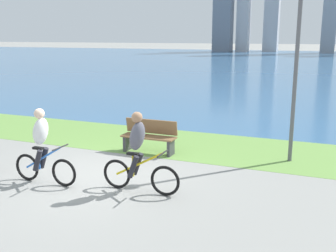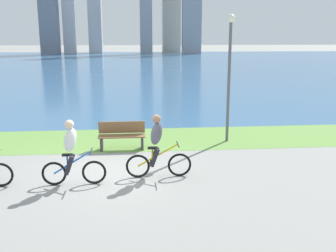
{
  "view_description": "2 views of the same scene",
  "coord_description": "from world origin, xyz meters",
  "views": [
    {
      "loc": [
        4.79,
        -7.36,
        3.13
      ],
      "look_at": [
        1.52,
        0.67,
        1.16
      ],
      "focal_mm": 42.8,
      "sensor_mm": 36.0,
      "label": 1
    },
    {
      "loc": [
        0.73,
        -9.9,
        3.59
      ],
      "look_at": [
        1.68,
        0.39,
        1.16
      ],
      "focal_mm": 41.08,
      "sensor_mm": 36.0,
      "label": 2
    }
  ],
  "objects": [
    {
      "name": "bench_near_path",
      "position": [
        0.35,
        2.2,
        0.45
      ],
      "size": [
        1.5,
        0.47,
        0.9
      ],
      "color": "brown",
      "rests_on": "ground"
    },
    {
      "name": "bay_water_surface",
      "position": [
        0.0,
        42.93,
        0.0
      ],
      "size": [
        300.0,
        76.0,
        0.0
      ],
      "primitive_type": "cube",
      "color": "#386693",
      "rests_on": "ground"
    },
    {
      "name": "lamppost_tall",
      "position": [
        3.99,
        2.86,
        2.77
      ],
      "size": [
        0.28,
        0.28,
        4.29
      ],
      "color": "#595960",
      "rests_on": "ground"
    },
    {
      "name": "ground_plane",
      "position": [
        0.0,
        0.0,
        0.0
      ],
      "size": [
        300.0,
        300.0,
        0.0
      ],
      "primitive_type": "plane",
      "color": "gray"
    },
    {
      "name": "grass_strip_bayside",
      "position": [
        0.0,
        3.37,
        0.0
      ],
      "size": [
        120.0,
        3.13,
        0.01
      ],
      "primitive_type": "cube",
      "color": "#6B9947",
      "rests_on": "ground"
    },
    {
      "name": "cyclist_trailing",
      "position": [
        -0.78,
        -0.78,
        0.83
      ],
      "size": [
        1.57,
        0.52,
        1.64
      ],
      "color": "black",
      "rests_on": "ground"
    },
    {
      "name": "cyclist_lead",
      "position": [
        1.33,
        -0.44,
        0.83
      ],
      "size": [
        1.71,
        0.52,
        1.66
      ],
      "color": "black",
      "rests_on": "ground"
    }
  ]
}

